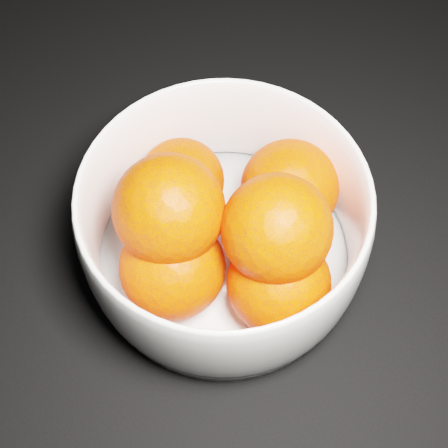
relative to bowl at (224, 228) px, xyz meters
The scene contains 2 objects.
bowl is the anchor object (origin of this frame).
orange_pile 0.02m from the bowl, 26.51° to the right, with size 0.20×0.20×0.13m.
Camera 1 is at (0.39, -0.03, 0.50)m, focal length 50.00 mm.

